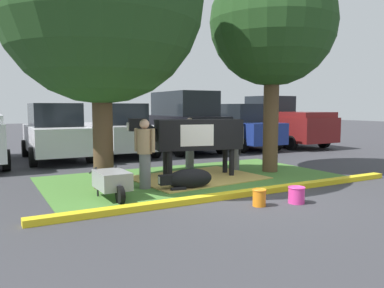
% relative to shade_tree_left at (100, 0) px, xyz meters
% --- Properties ---
extents(ground_plane, '(80.00, 80.00, 0.00)m').
position_rel_shade_tree_left_xyz_m(ground_plane, '(2.39, -1.97, -4.28)').
color(ground_plane, '#38383D').
extents(grass_island, '(7.64, 4.28, 0.02)m').
position_rel_shade_tree_left_xyz_m(grass_island, '(2.45, 0.09, -4.27)').
color(grass_island, '#477A33').
rests_on(grass_island, ground).
extents(curb_yellow, '(8.84, 0.24, 0.12)m').
position_rel_shade_tree_left_xyz_m(curb_yellow, '(2.45, -2.20, -4.22)').
color(curb_yellow, yellow).
rests_on(curb_yellow, ground).
extents(hay_bedding, '(3.41, 2.69, 0.04)m').
position_rel_shade_tree_left_xyz_m(hay_bedding, '(2.52, 0.00, -4.25)').
color(hay_bedding, tan).
rests_on(hay_bedding, ground).
extents(shade_tree_left, '(4.65, 4.65, 6.62)m').
position_rel_shade_tree_left_xyz_m(shade_tree_left, '(0.00, 0.00, 0.00)').
color(shade_tree_left, '#4C3823').
rests_on(shade_tree_left, ground).
extents(shade_tree_right, '(3.57, 3.57, 6.06)m').
position_rel_shade_tree_left_xyz_m(shade_tree_right, '(4.91, -0.10, -0.03)').
color(shade_tree_right, brown).
rests_on(shade_tree_right, ground).
extents(cow_holstein, '(3.09, 1.18, 1.60)m').
position_rel_shade_tree_left_xyz_m(cow_holstein, '(2.56, 0.23, -3.13)').
color(cow_holstein, black).
rests_on(cow_holstein, ground).
extents(calf_lying, '(1.32, 0.60, 0.48)m').
position_rel_shade_tree_left_xyz_m(calf_lying, '(1.69, -1.02, -4.04)').
color(calf_lying, black).
rests_on(calf_lying, ground).
extents(person_handler, '(0.35, 0.45, 1.52)m').
position_rel_shade_tree_left_xyz_m(person_handler, '(4.10, 0.53, -3.47)').
color(person_handler, slate).
rests_on(person_handler, ground).
extents(person_visitor_near, '(0.36, 0.43, 1.62)m').
position_rel_shade_tree_left_xyz_m(person_visitor_near, '(0.82, -0.53, -3.41)').
color(person_visitor_near, slate).
rests_on(person_visitor_near, ground).
extents(person_visitor_far, '(0.50, 0.34, 1.56)m').
position_rel_shade_tree_left_xyz_m(person_visitor_far, '(3.17, 1.64, -3.44)').
color(person_visitor_far, slate).
rests_on(person_visitor_far, ground).
extents(wheelbarrow, '(0.61, 1.60, 0.63)m').
position_rel_shade_tree_left_xyz_m(wheelbarrow, '(-0.14, -1.11, -3.89)').
color(wheelbarrow, gray).
rests_on(wheelbarrow, ground).
extents(bucket_orange, '(0.28, 0.28, 0.33)m').
position_rel_shade_tree_left_xyz_m(bucket_orange, '(2.16, -3.02, -4.11)').
color(bucket_orange, orange).
rests_on(bucket_orange, ground).
extents(bucket_pink, '(0.34, 0.34, 0.33)m').
position_rel_shade_tree_left_xyz_m(bucket_pink, '(2.95, -3.20, -4.11)').
color(bucket_pink, '#EA3893').
rests_on(bucket_pink, ground).
extents(hatchback_white, '(2.08, 4.43, 2.02)m').
position_rel_shade_tree_left_xyz_m(hatchback_white, '(-0.13, 5.62, -3.29)').
color(hatchback_white, silver).
rests_on(hatchback_white, ground).
extents(sedan_silver, '(2.08, 4.43, 2.02)m').
position_rel_shade_tree_left_xyz_m(sedan_silver, '(2.33, 5.81, -3.29)').
color(sedan_silver, silver).
rests_on(sedan_silver, ground).
extents(suv_black, '(2.19, 4.63, 2.52)m').
position_rel_shade_tree_left_xyz_m(suv_black, '(5.07, 5.65, -3.01)').
color(suv_black, black).
rests_on(suv_black, ground).
extents(sedan_blue, '(2.08, 4.43, 2.02)m').
position_rel_shade_tree_left_xyz_m(sedan_blue, '(7.89, 5.47, -3.29)').
color(sedan_blue, navy).
rests_on(sedan_blue, ground).
extents(pickup_truck_maroon, '(2.30, 5.44, 2.42)m').
position_rel_shade_tree_left_xyz_m(pickup_truck_maroon, '(10.45, 5.67, -3.16)').
color(pickup_truck_maroon, maroon).
rests_on(pickup_truck_maroon, ground).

